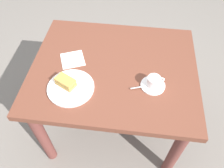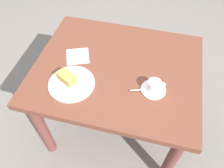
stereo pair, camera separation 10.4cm
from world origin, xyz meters
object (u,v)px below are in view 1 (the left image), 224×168
at_px(napkin, 73,59).
at_px(dining_table, 114,79).
at_px(coffee_cup, 154,81).
at_px(spoon, 141,87).
at_px(sandwich_plate, 71,88).
at_px(sandwich_front, 66,82).
at_px(coffee_saucer, 153,85).

bearing_deg(napkin, dining_table, -5.80).
distance_m(coffee_cup, spoon, 0.08).
distance_m(sandwich_plate, spoon, 0.43).
relative_size(sandwich_plate, coffee_cup, 2.66).
distance_m(sandwich_front, coffee_cup, 0.53).
bearing_deg(coffee_cup, dining_table, 153.14).
relative_size(sandwich_plate, napkin, 1.90).
distance_m(sandwich_front, coffee_saucer, 0.53).
xyz_separation_m(sandwich_front, coffee_saucer, (0.52, 0.07, -0.04)).
bearing_deg(dining_table, coffee_saucer, -27.13).
height_order(coffee_cup, spoon, coffee_cup).
distance_m(dining_table, napkin, 0.31).
height_order(dining_table, spoon, spoon).
height_order(sandwich_plate, spoon, spoon).
height_order(sandwich_plate, coffee_saucer, sandwich_plate).
distance_m(coffee_cup, napkin, 0.57).
bearing_deg(spoon, napkin, 158.52).
height_order(sandwich_plate, sandwich_front, sandwich_front).
distance_m(sandwich_plate, coffee_cup, 0.50).
relative_size(dining_table, napkin, 7.26).
height_order(sandwich_front, spoon, sandwich_front).
xyz_separation_m(sandwich_plate, coffee_saucer, (0.49, 0.08, -0.00)).
bearing_deg(sandwich_plate, dining_table, 41.51).
distance_m(dining_table, sandwich_plate, 0.34).
bearing_deg(dining_table, sandwich_plate, -138.49).
bearing_deg(sandwich_front, spoon, 5.37).
height_order(dining_table, napkin, napkin).
relative_size(sandwich_plate, coffee_saucer, 1.91).
xyz_separation_m(coffee_cup, spoon, (-0.07, -0.03, -0.03)).
bearing_deg(sandwich_plate, napkin, 101.08).
xyz_separation_m(sandwich_front, spoon, (0.45, 0.04, -0.03)).
bearing_deg(coffee_cup, napkin, 163.64).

